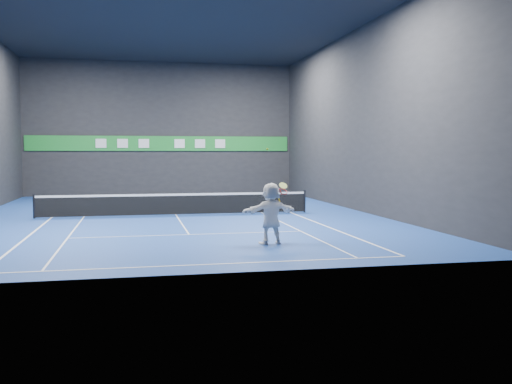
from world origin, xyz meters
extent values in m
plane|color=navy|center=(0.00, 0.00, 0.00)|extent=(26.00, 26.00, 0.00)
plane|color=black|center=(0.00, 0.00, 9.00)|extent=(26.00, 26.00, 0.00)
cube|color=black|center=(0.00, 13.00, 4.50)|extent=(18.00, 0.10, 9.00)
cube|color=black|center=(0.00, -13.00, 4.50)|extent=(18.00, 0.10, 9.00)
cube|color=black|center=(9.00, 0.00, 4.50)|extent=(0.10, 26.00, 9.00)
cube|color=white|center=(0.00, -11.89, 0.00)|extent=(10.98, 0.08, 0.01)
cube|color=white|center=(0.00, 11.89, 0.00)|extent=(10.98, 0.08, 0.01)
cube|color=white|center=(-5.49, 0.00, 0.00)|extent=(0.08, 23.78, 0.01)
cube|color=white|center=(5.49, 0.00, 0.00)|extent=(0.08, 23.78, 0.01)
cube|color=white|center=(-4.11, 0.00, 0.00)|extent=(0.06, 23.78, 0.01)
cube|color=white|center=(4.11, 0.00, 0.00)|extent=(0.06, 23.78, 0.01)
cube|color=white|center=(0.00, -6.40, 0.00)|extent=(8.23, 0.06, 0.01)
cube|color=white|center=(0.00, 6.40, 0.00)|extent=(8.23, 0.06, 0.01)
cube|color=white|center=(0.00, 0.00, 0.00)|extent=(0.06, 12.80, 0.01)
imported|color=white|center=(2.35, -8.97, 0.98)|extent=(1.89, 0.91, 1.95)
sphere|color=#B8E225|center=(2.24, -8.94, 3.00)|extent=(0.07, 0.07, 0.07)
cylinder|color=black|center=(-6.20, 0.00, 0.54)|extent=(0.10, 0.10, 1.07)
cylinder|color=black|center=(6.20, 0.00, 0.54)|extent=(0.10, 0.10, 1.07)
cube|color=black|center=(0.00, 0.00, 0.47)|extent=(12.40, 0.03, 0.86)
cube|color=white|center=(0.00, 0.00, 0.95)|extent=(12.40, 0.04, 0.10)
cube|color=#1C822D|center=(0.00, 12.94, 3.50)|extent=(17.64, 0.06, 1.00)
cube|color=silver|center=(-4.00, 12.88, 3.50)|extent=(0.70, 0.04, 0.60)
cube|color=silver|center=(-2.60, 12.88, 3.50)|extent=(0.70, 0.04, 0.60)
cube|color=silver|center=(-1.20, 12.88, 3.50)|extent=(0.70, 0.04, 0.60)
cube|color=white|center=(1.20, 12.88, 3.50)|extent=(0.70, 0.04, 0.60)
cube|color=silver|center=(2.60, 12.88, 3.50)|extent=(0.70, 0.04, 0.60)
cube|color=silver|center=(4.00, 12.88, 3.50)|extent=(0.70, 0.04, 0.60)
torus|color=#B51613|center=(2.75, -8.92, 1.66)|extent=(0.42, 0.38, 0.23)
cylinder|color=#C0D84C|center=(2.77, -8.92, 1.85)|extent=(0.37, 0.28, 0.25)
cylinder|color=red|center=(2.69, -8.92, 1.64)|extent=(0.11, 0.12, 0.17)
cylinder|color=yellow|center=(2.62, -8.94, 1.44)|extent=(0.14, 0.15, 0.24)
camera|label=1|loc=(-1.87, -26.42, 2.91)|focal=40.00mm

